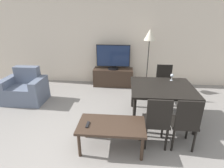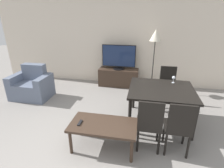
# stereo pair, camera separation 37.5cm
# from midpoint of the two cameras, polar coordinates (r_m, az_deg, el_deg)

# --- Properties ---
(wall_back) EXTENTS (7.55, 0.06, 2.70)m
(wall_back) POSITION_cam_midpoint_polar(r_m,az_deg,el_deg) (5.33, 3.66, 14.34)
(wall_back) COLOR beige
(wall_back) RESTS_ON ground_plane
(armchair) EXTENTS (0.96, 0.68, 0.84)m
(armchair) POSITION_cam_midpoint_polar(r_m,az_deg,el_deg) (4.91, -22.76, -0.69)
(armchair) COLOR slate
(armchair) RESTS_ON ground_plane
(tv_stand) EXTENTS (1.17, 0.43, 0.52)m
(tv_stand) POSITION_cam_midpoint_polar(r_m,az_deg,el_deg) (5.30, 4.16, 2.15)
(tv_stand) COLOR #38281E
(tv_stand) RESTS_ON ground_plane
(tv) EXTENTS (0.97, 0.32, 0.71)m
(tv) POSITION_cam_midpoint_polar(r_m,az_deg,el_deg) (5.12, 4.35, 8.69)
(tv) COLOR black
(tv) RESTS_ON tv_stand
(coffee_table) EXTENTS (1.06, 0.56, 0.45)m
(coffee_table) POSITION_cam_midpoint_polar(r_m,az_deg,el_deg) (2.83, 1.07, -13.93)
(coffee_table) COLOR #38281E
(coffee_table) RESTS_ON ground_plane
(dining_table) EXTENTS (1.22, 1.07, 0.73)m
(dining_table) POSITION_cam_midpoint_polar(r_m,az_deg,el_deg) (3.53, 18.76, -2.70)
(dining_table) COLOR black
(dining_table) RESTS_ON ground_plane
(dining_chair_near) EXTENTS (0.40, 0.40, 0.91)m
(dining_chair_near) POSITION_cam_midpoint_polar(r_m,az_deg,el_deg) (2.83, 16.01, -12.19)
(dining_chair_near) COLOR black
(dining_chair_near) RESTS_ON ground_plane
(dining_chair_far) EXTENTS (0.40, 0.40, 0.91)m
(dining_chair_far) POSITION_cam_midpoint_polar(r_m,az_deg,el_deg) (4.39, 20.03, -0.10)
(dining_chair_far) COLOR black
(dining_chair_far) RESTS_ON ground_plane
(dining_chair_near_right) EXTENTS (0.40, 0.40, 0.91)m
(dining_chair_near_right) POSITION_cam_midpoint_polar(r_m,az_deg,el_deg) (2.91, 24.55, -12.47)
(dining_chair_near_right) COLOR black
(dining_chair_near_right) RESTS_ON ground_plane
(floor_lamp) EXTENTS (0.30, 0.30, 1.69)m
(floor_lamp) POSITION_cam_midpoint_polar(r_m,az_deg,el_deg) (4.83, 16.25, 13.97)
(floor_lamp) COLOR black
(floor_lamp) RESTS_ON ground_plane
(remote_primary) EXTENTS (0.04, 0.15, 0.02)m
(remote_primary) POSITION_cam_midpoint_polar(r_m,az_deg,el_deg) (2.82, -6.65, -12.59)
(remote_primary) COLOR black
(remote_primary) RESTS_ON coffee_table
(wine_glass_left) EXTENTS (0.07, 0.07, 0.15)m
(wine_glass_left) POSITION_cam_midpoint_polar(r_m,az_deg,el_deg) (3.84, 22.18, 1.74)
(wine_glass_left) COLOR silver
(wine_glass_left) RESTS_ON dining_table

